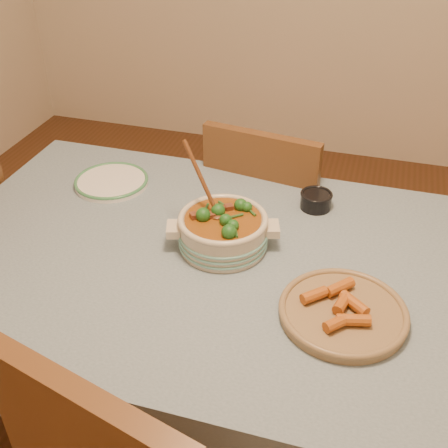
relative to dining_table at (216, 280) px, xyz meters
name	(u,v)px	position (x,y,z in m)	size (l,w,h in m)	color
floor	(218,420)	(0.00, 0.00, -0.66)	(4.50, 4.50, 0.00)	#4B2B15
dining_table	(216,280)	(0.00, 0.00, 0.00)	(1.68, 1.08, 0.76)	brown
stew_casserole	(223,228)	(0.01, 0.05, 0.16)	(0.33, 0.31, 0.31)	beige
white_plate	(112,181)	(-0.47, 0.29, 0.10)	(0.32, 0.32, 0.02)	white
condiment_bowl	(316,199)	(0.23, 0.34, 0.12)	(0.10, 0.10, 0.06)	black
fried_plate	(343,311)	(0.38, -0.15, 0.11)	(0.32, 0.32, 0.05)	#8B6D4C
chair_far	(268,215)	(0.03, 0.60, -0.14)	(0.49, 0.49, 0.92)	brown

